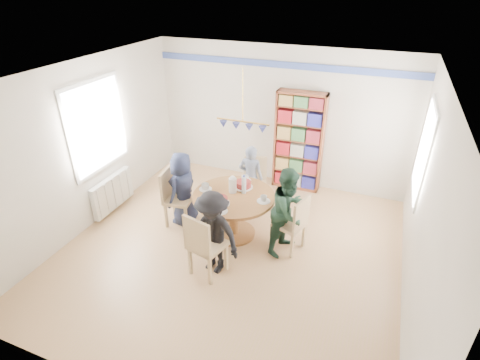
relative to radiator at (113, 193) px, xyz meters
The scene contains 14 objects.
ground 2.46m from the radiator, ahead, with size 5.00×5.00×0.00m, color #A97E59.
room_shell 2.58m from the radiator, 14.73° to the left, with size 5.00×5.00×5.00m.
radiator is the anchor object (origin of this frame).
dining_table 2.32m from the radiator, ahead, with size 1.30×1.30×0.75m.
chair_left 1.25m from the radiator, ahead, with size 0.50×0.50×0.99m.
chair_right 3.31m from the radiator, ahead, with size 0.53×0.53×0.95m.
chair_far 2.57m from the radiator, 25.90° to the left, with size 0.51×0.51×0.92m.
chair_near 2.48m from the radiator, 22.15° to the right, with size 0.55×0.55×1.02m.
person_left 1.41m from the radiator, ahead, with size 0.63×0.41×1.29m, color #1B223C.
person_right 3.23m from the radiator, ahead, with size 0.68×0.53×1.40m, color #1A3527.
person_far 2.49m from the radiator, 23.27° to the left, with size 0.45×0.29×1.23m, color gray.
person_near 2.50m from the radiator, 18.08° to the right, with size 0.83×0.48×1.29m, color black.
bookshelf 3.56m from the radiator, 35.52° to the left, with size 0.92×0.28×1.94m.
tableware 2.33m from the radiator, ahead, with size 1.19×1.19×0.31m.
Camera 1 is at (1.82, -4.21, 3.80)m, focal length 28.00 mm.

